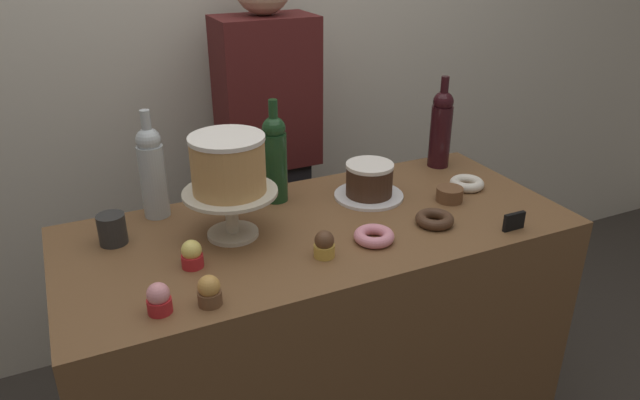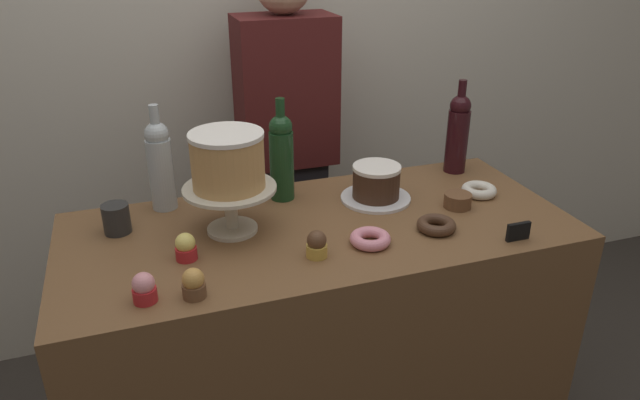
{
  "view_description": "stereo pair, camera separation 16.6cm",
  "coord_description": "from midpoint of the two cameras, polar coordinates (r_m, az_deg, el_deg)",
  "views": [
    {
      "loc": [
        -0.64,
        -1.37,
        1.68
      ],
      "look_at": [
        0.0,
        0.0,
        0.98
      ],
      "focal_mm": 32.83,
      "sensor_mm": 36.0,
      "label": 1
    },
    {
      "loc": [
        -0.48,
        -1.43,
        1.68
      ],
      "look_at": [
        0.0,
        0.0,
        0.98
      ],
      "focal_mm": 32.83,
      "sensor_mm": 36.0,
      "label": 2
    }
  ],
  "objects": [
    {
      "name": "cupcake_strawberry",
      "position": [
        1.39,
        -18.83,
        -9.22
      ],
      "size": [
        0.06,
        0.06,
        0.07
      ],
      "color": "red",
      "rests_on": "display_counter"
    },
    {
      "name": "cake_stand_pedestal",
      "position": [
        1.63,
        -11.57,
        -0.53
      ],
      "size": [
        0.26,
        0.26,
        0.14
      ],
      "color": "beige",
      "rests_on": "display_counter"
    },
    {
      "name": "cookie_stack",
      "position": [
        1.87,
        10.04,
        0.49
      ],
      "size": [
        0.08,
        0.08,
        0.04
      ],
      "color": "brown",
      "rests_on": "display_counter"
    },
    {
      "name": "price_sign_chalkboard",
      "position": [
        1.73,
        15.81,
        -2.09
      ],
      "size": [
        0.07,
        0.01,
        0.05
      ],
      "color": "black",
      "rests_on": "display_counter"
    },
    {
      "name": "barista_figure",
      "position": [
        2.3,
        -7.02,
        3.44
      ],
      "size": [
        0.36,
        0.22,
        1.6
      ],
      "color": "black",
      "rests_on": "ground_plane"
    },
    {
      "name": "chocolate_round_cake",
      "position": [
        1.85,
        2.27,
        2.0
      ],
      "size": [
        0.15,
        0.15,
        0.1
      ],
      "color": "#3D2619",
      "rests_on": "silver_serving_platter"
    },
    {
      "name": "display_counter",
      "position": [
        1.95,
        -2.52,
        -14.26
      ],
      "size": [
        1.47,
        0.65,
        0.9
      ],
      "color": "brown",
      "rests_on": "ground_plane"
    },
    {
      "name": "donut_pink",
      "position": [
        1.61,
        2.34,
        -3.61
      ],
      "size": [
        0.11,
        0.11,
        0.03
      ],
      "color": "pink",
      "rests_on": "display_counter"
    },
    {
      "name": "wine_bottle_green",
      "position": [
        1.81,
        -7.07,
        4.12
      ],
      "size": [
        0.08,
        0.08,
        0.33
      ],
      "color": "#193D1E",
      "rests_on": "display_counter"
    },
    {
      "name": "donut_sugar",
      "position": [
        1.97,
        11.81,
        1.54
      ],
      "size": [
        0.11,
        0.11,
        0.03
      ],
      "color": "silver",
      "rests_on": "display_counter"
    },
    {
      "name": "white_layer_cake",
      "position": [
        1.58,
        -11.94,
        3.41
      ],
      "size": [
        0.2,
        0.2,
        0.16
      ],
      "color": "tan",
      "rests_on": "cake_stand_pedestal"
    },
    {
      "name": "back_wall",
      "position": [
        2.4,
        -11.6,
        15.44
      ],
      "size": [
        6.0,
        0.05,
        2.6
      ],
      "color": "beige",
      "rests_on": "ground_plane"
    },
    {
      "name": "cupcake_caramel",
      "position": [
        1.38,
        -14.19,
        -8.72
      ],
      "size": [
        0.06,
        0.06,
        0.07
      ],
      "color": "brown",
      "rests_on": "display_counter"
    },
    {
      "name": "donut_chocolate",
      "position": [
        1.71,
        8.4,
        -1.93
      ],
      "size": [
        0.11,
        0.11,
        0.03
      ],
      "color": "#472D1E",
      "rests_on": "display_counter"
    },
    {
      "name": "silver_serving_platter",
      "position": [
        1.87,
        2.24,
        0.38
      ],
      "size": [
        0.22,
        0.22,
        0.01
      ],
      "color": "white",
      "rests_on": "display_counter"
    },
    {
      "name": "wine_bottle_dark_red",
      "position": [
        2.1,
        9.5,
        6.95
      ],
      "size": [
        0.08,
        0.08,
        0.33
      ],
      "color": "black",
      "rests_on": "display_counter"
    },
    {
      "name": "coffee_cup_ceramic",
      "position": [
        1.71,
        -22.27,
        -2.72
      ],
      "size": [
        0.08,
        0.08,
        0.08
      ],
      "color": "#282828",
      "rests_on": "display_counter"
    },
    {
      "name": "cupcake_lemon",
      "position": [
        1.54,
        -15.45,
        -5.24
      ],
      "size": [
        0.06,
        0.06,
        0.07
      ],
      "color": "red",
      "rests_on": "display_counter"
    },
    {
      "name": "cupcake_chocolate",
      "position": [
        1.53,
        -2.71,
        -4.45
      ],
      "size": [
        0.06,
        0.06,
        0.07
      ],
      "color": "gold",
      "rests_on": "display_counter"
    },
    {
      "name": "wine_bottle_clear",
      "position": [
        1.79,
        -18.63,
        2.68
      ],
      "size": [
        0.08,
        0.08,
        0.33
      ],
      "color": "#B2BCC1",
      "rests_on": "display_counter"
    }
  ]
}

